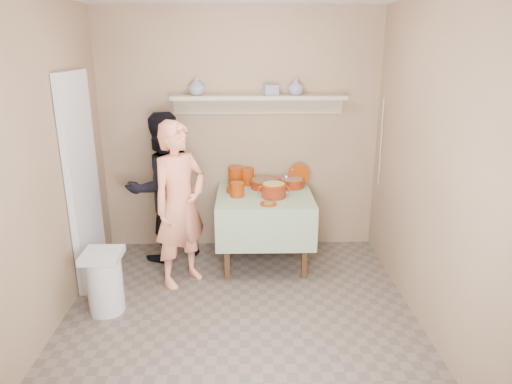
{
  "coord_description": "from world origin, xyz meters",
  "views": [
    {
      "loc": [
        0.05,
        -3.16,
        2.21
      ],
      "look_at": [
        0.15,
        0.75,
        0.95
      ],
      "focal_mm": 32.0,
      "sensor_mm": 36.0,
      "label": 1
    }
  ],
  "objects_px": {
    "serving_table": "(264,205)",
    "trash_bin": "(105,281)",
    "person_cook": "(180,205)",
    "person_helper": "(162,188)",
    "cazuela_rice": "(274,189)"
  },
  "relations": [
    {
      "from": "person_cook",
      "to": "person_helper",
      "type": "distance_m",
      "value": 0.62
    },
    {
      "from": "person_cook",
      "to": "person_helper",
      "type": "xyz_separation_m",
      "value": [
        -0.26,
        0.56,
        -0.0
      ]
    },
    {
      "from": "cazuela_rice",
      "to": "trash_bin",
      "type": "distance_m",
      "value": 1.79
    },
    {
      "from": "person_helper",
      "to": "serving_table",
      "type": "relative_size",
      "value": 1.62
    },
    {
      "from": "trash_bin",
      "to": "person_helper",
      "type": "bearing_deg",
      "value": 72.48
    },
    {
      "from": "serving_table",
      "to": "trash_bin",
      "type": "xyz_separation_m",
      "value": [
        -1.4,
        -0.93,
        -0.36
      ]
    },
    {
      "from": "person_helper",
      "to": "trash_bin",
      "type": "xyz_separation_m",
      "value": [
        -0.34,
        -1.07,
        -0.51
      ]
    },
    {
      "from": "person_cook",
      "to": "trash_bin",
      "type": "relative_size",
      "value": 2.83
    },
    {
      "from": "person_cook",
      "to": "cazuela_rice",
      "type": "bearing_deg",
      "value": -26.72
    },
    {
      "from": "person_helper",
      "to": "trash_bin",
      "type": "bearing_deg",
      "value": 37.82
    },
    {
      "from": "person_cook",
      "to": "person_helper",
      "type": "relative_size",
      "value": 1.0
    },
    {
      "from": "person_helper",
      "to": "serving_table",
      "type": "xyz_separation_m",
      "value": [
        1.07,
        -0.14,
        -0.15
      ]
    },
    {
      "from": "person_cook",
      "to": "serving_table",
      "type": "xyz_separation_m",
      "value": [
        0.81,
        0.42,
        -0.15
      ]
    },
    {
      "from": "person_cook",
      "to": "trash_bin",
      "type": "distance_m",
      "value": 0.94
    },
    {
      "from": "serving_table",
      "to": "trash_bin",
      "type": "relative_size",
      "value": 1.74
    }
  ]
}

